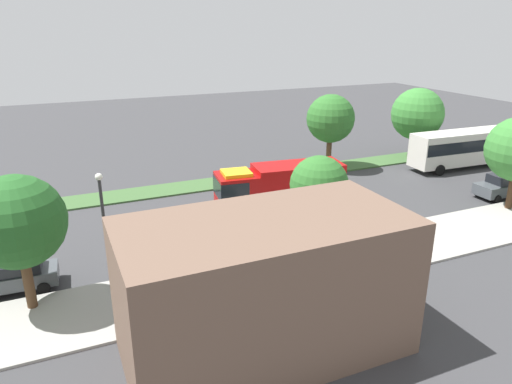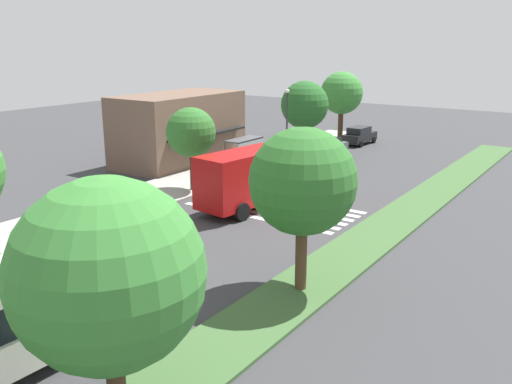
% 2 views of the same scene
% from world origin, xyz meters
% --- Properties ---
extents(ground_plane, '(120.00, 120.00, 0.00)m').
position_xyz_m(ground_plane, '(0.00, 0.00, 0.00)').
color(ground_plane, '#38383A').
extents(sidewalk, '(60.00, 5.32, 0.14)m').
position_xyz_m(sidewalk, '(0.00, 8.56, 0.07)').
color(sidewalk, '#9E9B93').
rests_on(sidewalk, ground_plane).
extents(median_strip, '(60.00, 3.00, 0.14)m').
position_xyz_m(median_strip, '(0.00, -7.40, 0.07)').
color(median_strip, '#3D6033').
rests_on(median_strip, ground_plane).
extents(crosswalk, '(4.95, 10.63, 0.01)m').
position_xyz_m(crosswalk, '(0.22, 0.00, 0.01)').
color(crosswalk, silver).
rests_on(crosswalk, ground_plane).
extents(fire_truck, '(9.45, 3.71, 3.73)m').
position_xyz_m(fire_truck, '(0.31, 1.05, 2.09)').
color(fire_truck, '#A50C0C').
rests_on(fire_truck, ground_plane).
extents(parked_car_west, '(4.40, 2.16, 1.85)m').
position_xyz_m(parked_car_west, '(-17.85, 4.70, 0.94)').
color(parked_car_west, '#474C51').
rests_on(parked_car_west, ground_plane).
extents(parked_car_mid, '(4.36, 2.18, 1.66)m').
position_xyz_m(parked_car_mid, '(17.07, 4.71, 0.86)').
color(parked_car_mid, '#474C51').
rests_on(parked_car_mid, ground_plane).
extents(transit_bus, '(11.46, 3.26, 3.52)m').
position_xyz_m(transit_bus, '(-21.46, -2.66, 2.09)').
color(transit_bus, silver).
rests_on(transit_bus, ground_plane).
extents(bus_stop_shelter, '(3.50, 1.40, 2.46)m').
position_xyz_m(bus_stop_shelter, '(7.94, 7.44, 1.89)').
color(bus_stop_shelter, '#4C4C51').
rests_on(bus_stop_shelter, sidewalk).
extents(bench_near_shelter, '(1.60, 0.50, 0.90)m').
position_xyz_m(bench_near_shelter, '(3.94, 7.43, 0.59)').
color(bench_near_shelter, '#2D472D').
rests_on(bench_near_shelter, sidewalk).
extents(street_lamp, '(0.36, 0.36, 6.17)m').
position_xyz_m(street_lamp, '(12.55, 6.50, 3.78)').
color(street_lamp, '#2D2D30').
rests_on(street_lamp, sidewalk).
extents(storefront_building, '(11.56, 6.58, 5.93)m').
position_xyz_m(storefront_building, '(7.20, 14.10, 2.96)').
color(storefront_building, brown).
rests_on(storefront_building, ground_plane).
extents(sidewalk_tree_center, '(3.43, 3.43, 5.77)m').
position_xyz_m(sidewalk_tree_center, '(0.46, 6.90, 4.18)').
color(sidewalk_tree_center, '#47301E').
rests_on(sidewalk_tree_center, sidewalk).
extents(sidewalk_tree_east, '(4.36, 4.36, 6.63)m').
position_xyz_m(sidewalk_tree_east, '(16.30, 6.90, 4.57)').
color(sidewalk_tree_east, '#513823').
rests_on(sidewalk_tree_east, sidewalk).
extents(median_tree_far_west, '(5.17, 5.17, 6.92)m').
position_xyz_m(median_tree_far_west, '(-19.45, -7.40, 4.46)').
color(median_tree_far_west, '#47301E').
rests_on(median_tree_far_west, median_strip).
extents(median_tree_west, '(4.42, 4.42, 6.89)m').
position_xyz_m(median_tree_west, '(-9.28, -7.40, 4.79)').
color(median_tree_west, '#513823').
rests_on(median_tree_west, median_strip).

